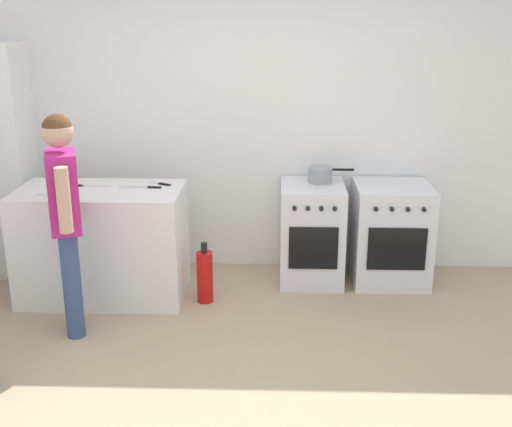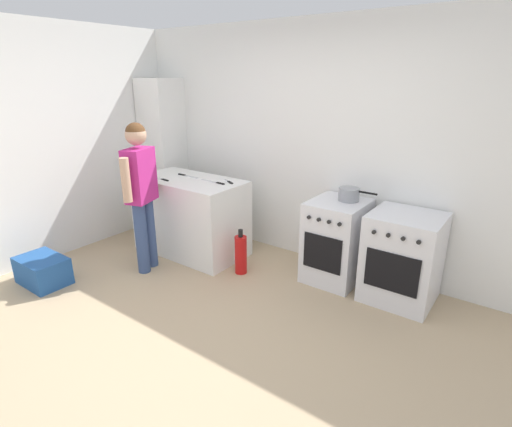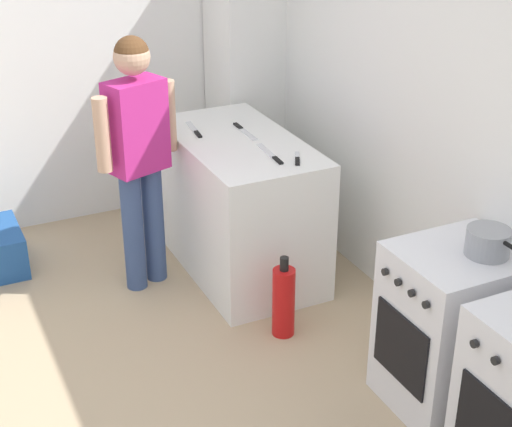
% 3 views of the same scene
% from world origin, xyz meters
% --- Properties ---
extents(back_wall, '(6.00, 0.10, 2.60)m').
position_xyz_m(back_wall, '(0.00, 1.95, 1.30)').
color(back_wall, white).
rests_on(back_wall, ground).
extents(side_wall_left, '(0.10, 3.10, 2.60)m').
position_xyz_m(side_wall_left, '(-2.60, 0.40, 1.30)').
color(side_wall_left, white).
rests_on(side_wall_left, ground).
extents(counter_unit, '(1.30, 0.70, 0.90)m').
position_xyz_m(counter_unit, '(-1.35, 1.20, 0.45)').
color(counter_unit, white).
rests_on(counter_unit, ground).
extents(oven_left, '(0.53, 0.62, 0.85)m').
position_xyz_m(oven_left, '(0.35, 1.58, 0.43)').
color(oven_left, silver).
rests_on(oven_left, ground).
extents(pot, '(0.39, 0.21, 0.13)m').
position_xyz_m(pot, '(0.42, 1.67, 0.92)').
color(pot, gray).
rests_on(pot, oven_left).
extents(knife_bread, '(0.35, 0.05, 0.01)m').
position_xyz_m(knife_bread, '(-1.02, 1.26, 0.90)').
color(knife_bread, silver).
rests_on(knife_bread, counter_unit).
extents(knife_chef, '(0.31, 0.07, 0.01)m').
position_xyz_m(knife_chef, '(-1.61, 1.01, 0.90)').
color(knife_chef, silver).
rests_on(knife_chef, counter_unit).
extents(knife_carving, '(0.33, 0.04, 0.01)m').
position_xyz_m(knife_carving, '(-1.46, 1.29, 0.90)').
color(knife_carving, silver).
rests_on(knife_carving, counter_unit).
extents(knife_paring, '(0.20, 0.12, 0.01)m').
position_xyz_m(knife_paring, '(-0.89, 1.37, 0.91)').
color(knife_paring, silver).
rests_on(knife_paring, counter_unit).
extents(person, '(0.30, 0.54, 1.59)m').
position_xyz_m(person, '(-1.42, 0.57, 0.95)').
color(person, '#384C7A').
rests_on(person, ground).
extents(fire_extinguisher, '(0.13, 0.13, 0.50)m').
position_xyz_m(fire_extinguisher, '(-0.52, 1.10, 0.22)').
color(fire_extinguisher, red).
rests_on(fire_extinguisher, ground).
extents(larder_cabinet, '(0.48, 0.44, 2.00)m').
position_xyz_m(larder_cabinet, '(-2.30, 1.68, 1.00)').
color(larder_cabinet, white).
rests_on(larder_cabinet, ground).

